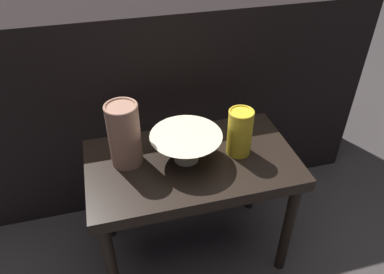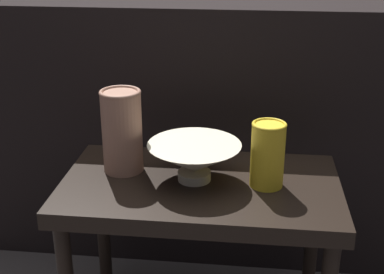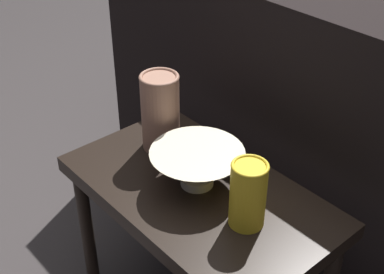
% 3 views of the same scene
% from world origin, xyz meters
% --- Properties ---
extents(ground_plane, '(8.00, 8.00, 0.00)m').
position_xyz_m(ground_plane, '(0.00, 0.00, 0.00)').
color(ground_plane, '#383333').
extents(table, '(0.65, 0.37, 0.45)m').
position_xyz_m(table, '(0.00, 0.00, 0.39)').
color(table, black).
rests_on(table, ground_plane).
extents(couch_backdrop, '(1.61, 0.50, 0.80)m').
position_xyz_m(couch_backdrop, '(0.00, 0.55, 0.40)').
color(couch_backdrop, black).
rests_on(couch_backdrop, ground_plane).
extents(bowl, '(0.22, 0.22, 0.09)m').
position_xyz_m(bowl, '(-0.02, 0.01, 0.50)').
color(bowl, beige).
rests_on(bowl, table).
extents(vase_textured_left, '(0.10, 0.10, 0.20)m').
position_xyz_m(vase_textured_left, '(-0.19, 0.04, 0.55)').
color(vase_textured_left, '#996B56').
rests_on(vase_textured_left, table).
extents(vase_colorful_right, '(0.08, 0.08, 0.15)m').
position_xyz_m(vase_colorful_right, '(0.15, 0.00, 0.53)').
color(vase_colorful_right, gold).
rests_on(vase_colorful_right, table).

